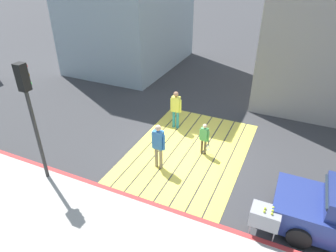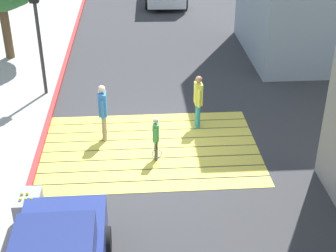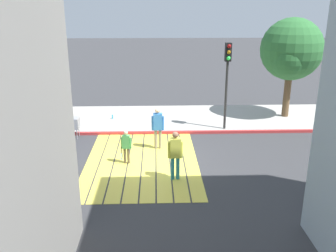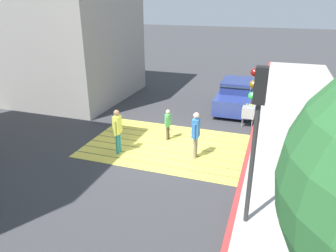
{
  "view_description": "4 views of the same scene",
  "coord_description": "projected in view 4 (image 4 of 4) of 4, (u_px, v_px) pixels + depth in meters",
  "views": [
    {
      "loc": [
        -9.38,
        -3.41,
        7.06
      ],
      "look_at": [
        0.09,
        0.93,
        0.93
      ],
      "focal_mm": 32.35,
      "sensor_mm": 36.0,
      "label": 1
    },
    {
      "loc": [
        -0.36,
        -12.61,
        7.77
      ],
      "look_at": [
        0.52,
        -0.13,
        0.82
      ],
      "focal_mm": 53.18,
      "sensor_mm": 36.0,
      "label": 2
    },
    {
      "loc": [
        13.05,
        0.58,
        5.77
      ],
      "look_at": [
        -0.73,
        1.05,
        1.23
      ],
      "focal_mm": 38.57,
      "sensor_mm": 36.0,
      "label": 3
    },
    {
      "loc": [
        -3.88,
        11.1,
        5.62
      ],
      "look_at": [
        -0.0,
        -0.16,
        0.81
      ],
      "focal_mm": 33.81,
      "sensor_mm": 36.0,
      "label": 4
    }
  ],
  "objects": [
    {
      "name": "ground_plane",
      "position": [
        167.0,
        145.0,
        13.01
      ],
      "size": [
        120.0,
        120.0,
        0.0
      ],
      "primitive_type": "plane",
      "color": "#38383A"
    },
    {
      "name": "crosswalk_stripes",
      "position": [
        167.0,
        145.0,
        13.01
      ],
      "size": [
        6.4,
        4.35,
        0.01
      ],
      "color": "#EAD64C",
      "rests_on": "ground"
    },
    {
      "name": "sidewalk_west",
      "position": [
        314.0,
        166.0,
        11.29
      ],
      "size": [
        4.8,
        40.0,
        0.12
      ],
      "primitive_type": "cube",
      "color": "#ADA8A0",
      "rests_on": "ground"
    },
    {
      "name": "curb_painted",
      "position": [
        247.0,
        156.0,
        12.0
      ],
      "size": [
        0.16,
        40.0,
        0.13
      ],
      "primitive_type": "cube",
      "color": "#BC3333",
      "rests_on": "ground"
    },
    {
      "name": "building_far_south",
      "position": [
        57.0,
        27.0,
        18.38
      ],
      "size": [
        8.0,
        7.04,
        8.2
      ],
      "color": "gray",
      "rests_on": "ground"
    },
    {
      "name": "car_parked_near_curb",
      "position": [
        236.0,
        96.0,
        17.11
      ],
      "size": [
        2.01,
        4.32,
        1.57
      ],
      "color": "navy",
      "rests_on": "ground"
    },
    {
      "name": "traffic_light_corner",
      "position": [
        256.0,
        118.0,
        7.36
      ],
      "size": [
        0.39,
        0.28,
        4.24
      ],
      "color": "#2D2D2D",
      "rests_on": "ground"
    },
    {
      "name": "tennis_ball_cart",
      "position": [
        249.0,
        111.0,
        14.84
      ],
      "size": [
        0.56,
        0.8,
        1.02
      ],
      "color": "#99999E",
      "rests_on": "ground"
    },
    {
      "name": "water_bottle",
      "position": [
        307.0,
        142.0,
        12.82
      ],
      "size": [
        0.07,
        0.07,
        0.22
      ],
      "primitive_type": "cylinder",
      "color": "#33A5BF",
      "rests_on": "sidewalk_west"
    },
    {
      "name": "pedestrian_adult_lead",
      "position": [
        117.0,
        128.0,
        12.02
      ],
      "size": [
        0.24,
        0.52,
        1.77
      ],
      "color": "teal",
      "rests_on": "ground"
    },
    {
      "name": "pedestrian_adult_trailing",
      "position": [
        196.0,
        132.0,
        11.64
      ],
      "size": [
        0.24,
        0.53,
        1.81
      ],
      "color": "gray",
      "rests_on": "ground"
    },
    {
      "name": "pedestrian_child_with_racket",
      "position": [
        168.0,
        123.0,
        13.28
      ],
      "size": [
        0.28,
        0.42,
        1.35
      ],
      "color": "brown",
      "rests_on": "ground"
    }
  ]
}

